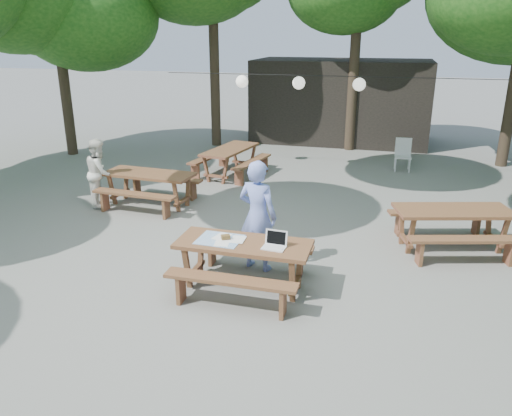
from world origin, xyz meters
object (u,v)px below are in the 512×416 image
at_px(second_person, 100,173).
at_px(plastic_chair, 402,162).
at_px(woman, 258,216).
at_px(main_picnic_table, 244,264).
at_px(picnic_table_nw, 150,188).

xyz_separation_m(second_person, plastic_chair, (6.52, 4.86, -0.50)).
bearing_deg(woman, main_picnic_table, 102.53).
height_order(main_picnic_table, plastic_chair, plastic_chair).
bearing_deg(second_person, picnic_table_nw, -100.25).
xyz_separation_m(main_picnic_table, picnic_table_nw, (-3.14, 3.16, 0.00)).
bearing_deg(plastic_chair, woman, -111.17).
distance_m(woman, second_person, 4.72).
relative_size(main_picnic_table, second_person, 1.33).
bearing_deg(picnic_table_nw, woman, -34.06).
distance_m(picnic_table_nw, second_person, 1.14).
bearing_deg(plastic_chair, picnic_table_nw, -142.99).
bearing_deg(picnic_table_nw, plastic_chair, 43.43).
bearing_deg(main_picnic_table, woman, 88.30).
relative_size(main_picnic_table, picnic_table_nw, 0.98).
height_order(main_picnic_table, woman, woman).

